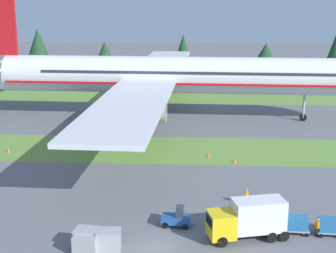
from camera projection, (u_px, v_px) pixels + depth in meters
The scene contains 20 objects.
ground_plane at pixel (156, 247), 43.36m from camera, with size 400.00×400.00×0.00m, color slate.
grass_strip_near at pixel (172, 150), 70.88m from camera, with size 320.00×12.97×0.01m, color olive.
grass_strip_far at pixel (181, 97), 107.58m from camera, with size 320.00×12.97×0.01m, color olive.
airliner at pixel (157, 74), 87.62m from camera, with size 68.84×84.23×21.38m.
baggage_tug at pixel (177, 218), 47.03m from camera, with size 2.69×1.48×1.97m.
cargo_dolly_lead at pixel (231, 220), 46.38m from camera, with size 2.30×1.65×1.55m.
cargo_dolly_second at pixel (264, 222), 46.02m from camera, with size 2.30×1.65×1.55m.
cargo_dolly_third at pixel (296, 223), 45.66m from camera, with size 2.30×1.65×1.55m.
cargo_dolly_fourth at pixel (330, 225), 45.30m from camera, with size 2.30×1.65×1.55m.
catering_truck at pixel (248, 218), 44.30m from camera, with size 7.31×3.96×3.58m.
ground_crew_marshaller at pixel (246, 196), 51.83m from camera, with size 0.44×0.42×1.74m.
ground_crew_loader at pixel (318, 227), 44.93m from camera, with size 0.55×0.36×1.74m.
uld_container_0 at pixel (86, 244), 42.09m from camera, with size 2.00×1.60×1.63m, color #A3A3A8.
uld_container_1 at pixel (87, 239), 42.87m from camera, with size 2.00×1.60×1.77m, color #A3A3A8.
uld_container_2 at pixel (109, 240), 42.56m from camera, with size 2.00×1.60×1.79m, color #A3A3A8.
taxiway_marker_0 at pixel (235, 161), 65.34m from camera, with size 0.44×0.44×0.52m, color orange.
taxiway_marker_1 at pixel (60, 159), 65.97m from camera, with size 0.44×0.44×0.52m, color orange.
taxiway_marker_2 at pixel (209, 155), 67.57m from camera, with size 0.44×0.44×0.52m, color orange.
taxiway_marker_3 at pixel (8, 150), 69.58m from camera, with size 0.44×0.44×0.58m, color orange.
distant_tree_line at pixel (158, 45), 146.81m from camera, with size 180.50×11.55×12.47m.
Camera 1 is at (3.31, -39.36, 20.63)m, focal length 54.53 mm.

